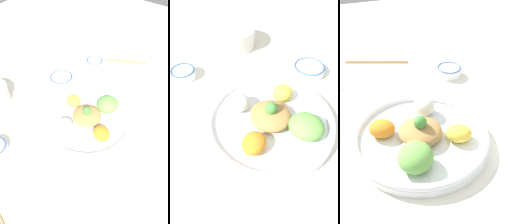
% 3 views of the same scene
% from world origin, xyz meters
% --- Properties ---
extents(ground_plane, '(2.40, 2.40, 0.00)m').
position_xyz_m(ground_plane, '(0.00, 0.00, 0.00)').
color(ground_plane, silver).
extents(salad_platter, '(0.36, 0.36, 0.09)m').
position_xyz_m(salad_platter, '(0.03, -0.02, 0.02)').
color(salad_platter, white).
rests_on(salad_platter, ground_plane).
extents(sauce_bowl_red, '(0.08, 0.08, 0.04)m').
position_xyz_m(sauce_bowl_red, '(-0.29, -0.20, 0.02)').
color(sauce_bowl_red, white).
rests_on(sauce_bowl_red, ground_plane).
extents(rice_bowl_blue, '(0.11, 0.11, 0.03)m').
position_xyz_m(rice_bowl_blue, '(-0.10, -0.26, 0.02)').
color(rice_bowl_blue, white).
rests_on(rice_bowl_blue, ground_plane).
extents(chopsticks_pair_near, '(0.11, 0.20, 0.01)m').
position_xyz_m(chopsticks_pair_near, '(-0.43, -0.08, 0.00)').
color(chopsticks_pair_near, '#9E6B3D').
rests_on(chopsticks_pair_near, ground_plane).
extents(serving_spoon_main, '(0.07, 0.13, 0.01)m').
position_xyz_m(serving_spoon_main, '(0.34, 0.22, 0.00)').
color(serving_spoon_main, silver).
rests_on(serving_spoon_main, ground_plane).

